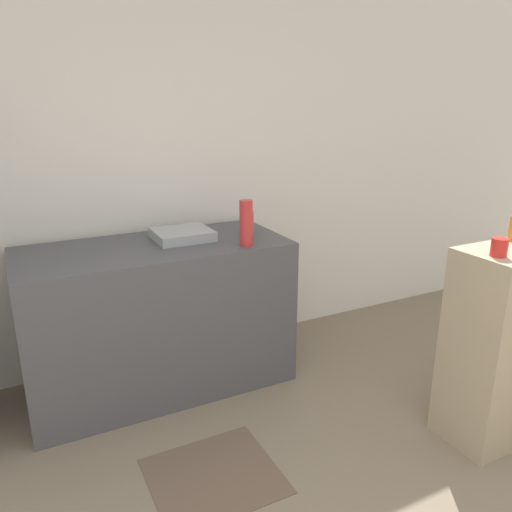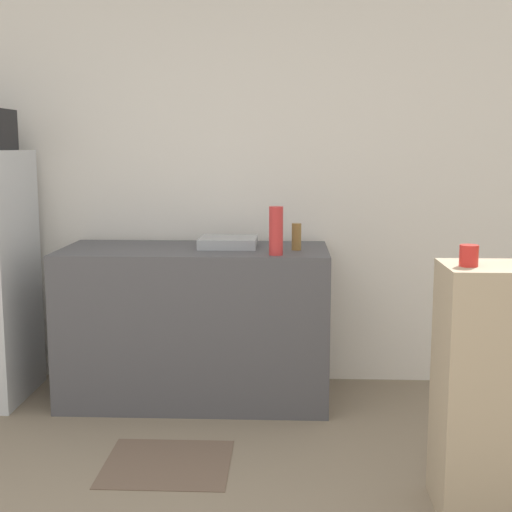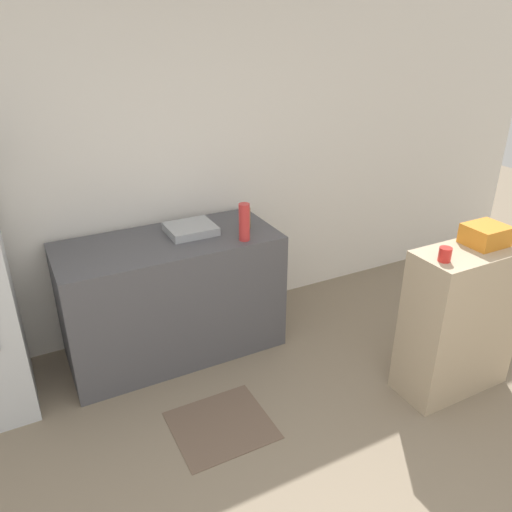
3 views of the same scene
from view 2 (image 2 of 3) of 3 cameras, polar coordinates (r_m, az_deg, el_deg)
wall_back at (r=4.66m, az=-4.12°, el=5.82°), size 8.00×0.06×2.60m
counter at (r=4.37m, az=-4.86°, el=-5.44°), size 1.59×0.71×0.93m
sink_basin at (r=4.31m, az=-2.24°, el=1.11°), size 0.34×0.31×0.06m
bottle_tall at (r=3.98m, az=1.61°, el=2.03°), size 0.08×0.08×0.27m
bottle_short at (r=4.18m, az=3.26°, el=1.55°), size 0.06×0.06×0.16m
jar at (r=2.99m, az=16.66°, el=0.03°), size 0.08×0.08×0.09m
kitchen_rug at (r=3.65m, az=-7.11°, el=-16.12°), size 0.61×0.56×0.01m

